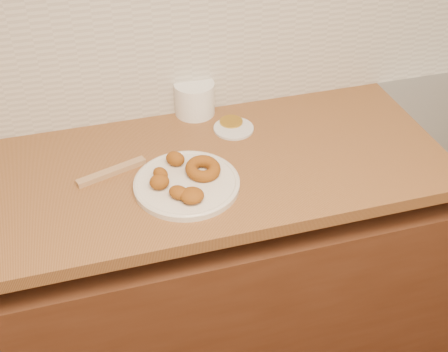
{
  "coord_description": "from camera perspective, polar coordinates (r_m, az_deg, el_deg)",
  "views": [
    {
      "loc": [
        -0.51,
        0.43,
        1.87
      ],
      "look_at": [
        -0.18,
        1.58,
        0.93
      ],
      "focal_mm": 45.0,
      "sensor_mm": 36.0,
      "label": 1
    }
  ],
  "objects": [
    {
      "name": "donut_plate",
      "position": [
        1.53,
        -3.8,
        -0.83
      ],
      "size": [
        0.29,
        0.29,
        0.02
      ],
      "primitive_type": "cylinder",
      "color": "beige",
      "rests_on": "butcher_block"
    },
    {
      "name": "butcher_block",
      "position": [
        1.61,
        -17.46,
        -1.86
      ],
      "size": [
        2.3,
        0.62,
        0.04
      ],
      "primitive_type": "cube",
      "color": "brown",
      "rests_on": "base_cabinet"
    },
    {
      "name": "ring_donut",
      "position": [
        1.54,
        -2.18,
        0.75
      ],
      "size": [
        0.14,
        0.14,
        0.04
      ],
      "primitive_type": "torus",
      "rotation": [
        0.1,
        0.0,
        0.51
      ],
      "color": "brown",
      "rests_on": "donut_plate"
    },
    {
      "name": "wooden_utensil",
      "position": [
        1.61,
        -11.35,
        0.43
      ],
      "size": [
        0.2,
        0.09,
        0.02
      ],
      "primitive_type": "cube",
      "rotation": [
        0.0,
        0.0,
        0.31
      ],
      "color": "#A07952",
      "rests_on": "butcher_block"
    },
    {
      "name": "backsplash",
      "position": [
        1.77,
        2.0,
        15.93
      ],
      "size": [
        3.6,
        0.02,
        0.6
      ],
      "primitive_type": "cube",
      "color": "beige",
      "rests_on": "wall_back"
    },
    {
      "name": "plastic_tub",
      "position": [
        1.82,
        -3.01,
        7.88
      ],
      "size": [
        0.16,
        0.16,
        0.11
      ],
      "primitive_type": "cylinder",
      "rotation": [
        0.0,
        0.0,
        0.28
      ],
      "color": "white",
      "rests_on": "butcher_block"
    },
    {
      "name": "tub_lid",
      "position": [
        1.76,
        0.98,
        4.85
      ],
      "size": [
        0.16,
        0.16,
        0.01
      ],
      "primitive_type": "cylinder",
      "rotation": [
        0.0,
        0.0,
        0.36
      ],
      "color": "silver",
      "rests_on": "butcher_block"
    },
    {
      "name": "fried_dough_chunks",
      "position": [
        1.5,
        -4.98,
        -0.55
      ],
      "size": [
        0.14,
        0.23,
        0.04
      ],
      "color": "brown",
      "rests_on": "donut_plate"
    },
    {
      "name": "brass_jar_lid",
      "position": [
        1.79,
        0.73,
        5.46
      ],
      "size": [
        0.08,
        0.08,
        0.01
      ],
      "primitive_type": "cylinder",
      "rotation": [
        0.0,
        0.0,
        -0.13
      ],
      "color": "#BB8D2C",
      "rests_on": "butcher_block"
    },
    {
      "name": "base_cabinet",
      "position": [
        2.02,
        4.07,
        -9.39
      ],
      "size": [
        3.6,
        0.6,
        0.77
      ],
      "primitive_type": "cube",
      "color": "#542E1B",
      "rests_on": "floor"
    }
  ]
}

